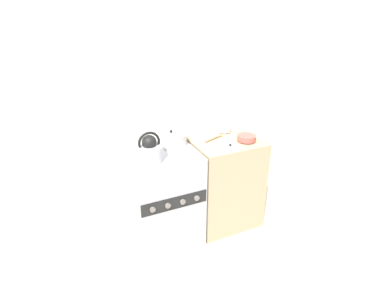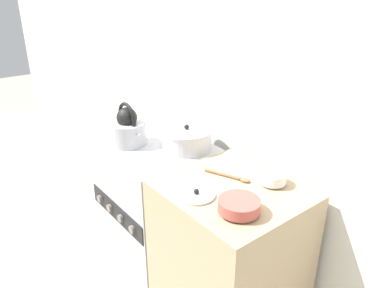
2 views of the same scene
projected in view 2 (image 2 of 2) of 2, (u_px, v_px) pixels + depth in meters
The scene contains 10 objects.
ground_plane at pixel (124, 285), 2.29m from camera, with size 12.00×12.00×0.00m, color #B2A893.
wall_back at pixel (205, 68), 2.13m from camera, with size 7.00×0.06×2.50m.
stove at pixel (158, 210), 2.27m from camera, with size 0.58×0.57×0.85m.
counter at pixel (228, 265), 1.83m from camera, with size 0.61×0.55×0.87m.
kettle at pixel (128, 129), 2.10m from camera, with size 0.26×0.21×0.24m.
cooking_pot at pixel (187, 139), 2.05m from camera, with size 0.28×0.28×0.14m.
enamel_bowl at pixel (239, 205), 1.47m from camera, with size 0.17×0.17×0.06m.
small_ceramic_bowl at pixel (273, 178), 1.67m from camera, with size 0.12×0.12×0.06m.
loose_pot_lid at pixel (196, 195), 1.59m from camera, with size 0.16×0.16×0.03m.
wooden_spoon at pixel (231, 176), 1.74m from camera, with size 0.22×0.11×0.02m.
Camera 2 is at (1.63, -0.75, 1.72)m, focal length 35.00 mm.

